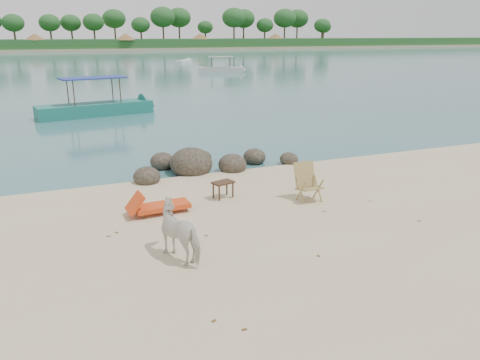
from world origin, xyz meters
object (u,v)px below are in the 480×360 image
Objects in this scene: deck_chair at (310,184)px; side_table at (223,191)px; boulders at (201,164)px; cow at (182,232)px; lounge_chair at (162,204)px; boat_near at (93,84)px.

side_table is at bearing 151.82° from deck_chair.
boulders is 6.85m from cow.
side_table is at bearing -147.61° from cow.
cow is at bearing -139.31° from side_table.
boulders is 10.14× the size of side_table.
side_table is (-0.32, -3.16, 0.04)m from boulders.
boulders is 4.30m from lounge_chair.
lounge_chair is 1.69× the size of deck_chair.
lounge_chair reaches higher than side_table.
boulders is 13.98m from boat_near.
boat_near is (0.10, 20.09, 1.22)m from cow.
deck_chair is (1.90, -4.31, 0.34)m from boulders.
boat_near is at bearing 80.21° from side_table.
lounge_chair is at bearing -118.37° from cow.
deck_chair reaches higher than lounge_chair.
cow is 2.33× the size of side_table.
boat_near is (-1.99, 16.85, 1.57)m from side_table.
deck_chair is at bearing -44.03° from side_table.
deck_chair is (4.14, -0.64, 0.27)m from lounge_chair.
boat_near is at bearing 87.18° from lounge_chair.
side_table is 2.52m from deck_chair.
lounge_chair is at bearing 178.55° from side_table.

